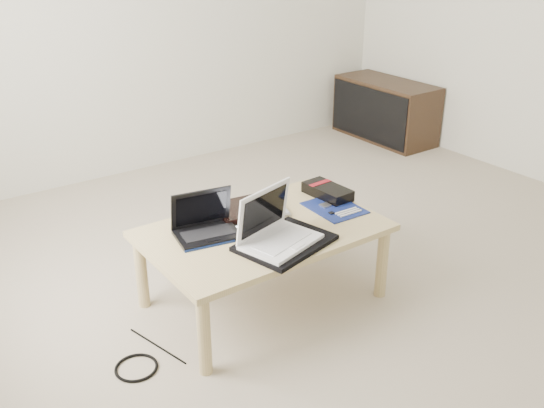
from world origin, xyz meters
TOP-DOWN VIEW (x-y plane):
  - ground at (0.00, 0.00)m, footprint 4.00×4.00m
  - coffee_table at (-0.52, -0.02)m, footprint 1.10×0.70m
  - media_cabinet at (1.77, 1.45)m, footprint 0.41×0.90m
  - book at (-0.50, 0.19)m, footprint 0.31×0.27m
  - netbook at (-0.77, 0.08)m, footprint 0.32×0.25m
  - tablet at (-0.57, -0.03)m, footprint 0.26×0.20m
  - remote at (-0.33, 0.10)m, footprint 0.11×0.22m
  - neoprene_sleeve at (-0.53, -0.21)m, footprint 0.47×0.39m
  - white_laptop at (-0.57, -0.19)m, footprint 0.38×0.32m
  - motherboard at (-0.10, -0.05)m, footprint 0.24×0.29m
  - gpu_box at (-0.04, 0.09)m, footprint 0.15×0.27m
  - cable_coil at (-0.65, -0.08)m, footprint 0.10×0.10m
  - floor_cable_coil at (-1.24, -0.13)m, footprint 0.21×0.21m
  - floor_cable_trail at (-1.11, -0.05)m, footprint 0.10×0.36m

SIDE VIEW (x-z plane):
  - ground at x=0.00m, z-range 0.00..0.00m
  - floor_cable_trail at x=-1.11m, z-range 0.00..0.01m
  - floor_cable_coil at x=-1.24m, z-range 0.00..0.01m
  - media_cabinet at x=1.77m, z-range 0.00..0.50m
  - coffee_table at x=-0.52m, z-range 0.15..0.55m
  - motherboard at x=-0.10m, z-range 0.40..0.41m
  - cable_coil at x=-0.65m, z-range 0.40..0.41m
  - tablet at x=-0.57m, z-range 0.40..0.41m
  - remote at x=-0.33m, z-range 0.40..0.42m
  - neoprene_sleeve at x=-0.53m, z-range 0.40..0.42m
  - book at x=-0.50m, z-range 0.40..0.43m
  - gpu_box at x=-0.04m, z-range 0.40..0.46m
  - netbook at x=-0.77m, z-range 0.34..0.55m
  - white_laptop at x=-0.57m, z-range 0.35..0.59m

